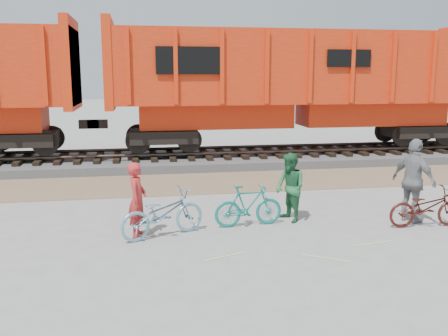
{
  "coord_description": "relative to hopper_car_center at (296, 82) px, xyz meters",
  "views": [
    {
      "loc": [
        -2.51,
        -9.33,
        3.28
      ],
      "look_at": [
        -0.61,
        1.5,
        1.22
      ],
      "focal_mm": 40.0,
      "sensor_mm": 36.0,
      "label": 1
    }
  ],
  "objects": [
    {
      "name": "ground",
      "position": [
        -3.46,
        -9.0,
        -3.01
      ],
      "size": [
        120.0,
        120.0,
        0.0
      ],
      "primitive_type": "plane",
      "color": "#9E9E99",
      "rests_on": "ground"
    },
    {
      "name": "gravel_strip",
      "position": [
        -3.46,
        -3.5,
        -3.0
      ],
      "size": [
        120.0,
        3.0,
        0.02
      ],
      "primitive_type": "cube",
      "color": "#876E54",
      "rests_on": "ground"
    },
    {
      "name": "ballast_bed",
      "position": [
        -3.46,
        0.0,
        -2.86
      ],
      "size": [
        120.0,
        4.0,
        0.3
      ],
      "primitive_type": "cube",
      "color": "slate",
      "rests_on": "ground"
    },
    {
      "name": "track",
      "position": [
        -3.46,
        0.0,
        -2.53
      ],
      "size": [
        120.0,
        2.6,
        0.24
      ],
      "color": "black",
      "rests_on": "ballast_bed"
    },
    {
      "name": "hopper_car_center",
      "position": [
        0.0,
        0.0,
        0.0
      ],
      "size": [
        14.0,
        3.13,
        4.65
      ],
      "color": "black",
      "rests_on": "track"
    },
    {
      "name": "bicycle_blue",
      "position": [
        -5.51,
        -8.42,
        -2.52
      ],
      "size": [
        1.95,
        1.34,
        0.97
      ],
      "primitive_type": "imported",
      "rotation": [
        0.0,
        0.0,
        1.99
      ],
      "color": "#72A7BE",
      "rests_on": "ground"
    },
    {
      "name": "bicycle_teal",
      "position": [
        -3.62,
        -8.02,
        -2.55
      ],
      "size": [
        1.56,
        0.56,
        0.92
      ],
      "primitive_type": "imported",
      "rotation": [
        0.0,
        0.0,
        1.66
      ],
      "color": "#127F75",
      "rests_on": "ground"
    },
    {
      "name": "bicycle_maroon",
      "position": [
        0.19,
        -8.75,
        -2.57
      ],
      "size": [
        1.7,
        0.66,
        0.88
      ],
      "primitive_type": "imported",
      "rotation": [
        0.0,
        0.0,
        1.52
      ],
      "color": "#451511",
      "rests_on": "ground"
    },
    {
      "name": "person_solo",
      "position": [
        -6.01,
        -8.32,
        -2.23
      ],
      "size": [
        0.49,
        0.63,
        1.55
      ],
      "primitive_type": "imported",
      "rotation": [
        0.0,
        0.0,
        1.34
      ],
      "color": "red",
      "rests_on": "ground"
    },
    {
      "name": "person_man",
      "position": [
        -2.62,
        -7.82,
        -2.22
      ],
      "size": [
        0.78,
        0.89,
        1.56
      ],
      "primitive_type": "imported",
      "rotation": [
        0.0,
        0.0,
        -1.3
      ],
      "color": "#26683C",
      "rests_on": "ground"
    },
    {
      "name": "person_woman",
      "position": [
        0.09,
        -8.35,
        -2.06
      ],
      "size": [
        0.85,
        1.2,
        1.88
      ],
      "primitive_type": "imported",
      "rotation": [
        0.0,
        0.0,
        1.96
      ],
      "color": "gray",
      "rests_on": "ground"
    }
  ]
}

